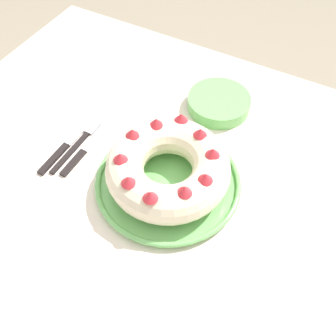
{
  "coord_description": "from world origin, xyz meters",
  "views": [
    {
      "loc": [
        0.27,
        -0.43,
        1.44
      ],
      "look_at": [
        0.03,
        0.02,
        0.78
      ],
      "focal_mm": 42.0,
      "sensor_mm": 36.0,
      "label": 1
    }
  ],
  "objects_px": {
    "bundt_cake": "(168,168)",
    "serving_knife": "(66,146)",
    "serving_dish": "(168,182)",
    "side_bowl": "(219,103)",
    "fork": "(81,141)",
    "cake_knife": "(83,152)"
  },
  "relations": [
    {
      "from": "serving_dish",
      "to": "bundt_cake",
      "type": "xyz_separation_m",
      "value": [
        -0.0,
        -0.0,
        0.05
      ]
    },
    {
      "from": "bundt_cake",
      "to": "serving_knife",
      "type": "bearing_deg",
      "value": -176.14
    },
    {
      "from": "cake_knife",
      "to": "side_bowl",
      "type": "height_order",
      "value": "side_bowl"
    },
    {
      "from": "serving_dish",
      "to": "fork",
      "type": "relative_size",
      "value": 1.64
    },
    {
      "from": "fork",
      "to": "side_bowl",
      "type": "bearing_deg",
      "value": 50.46
    },
    {
      "from": "serving_knife",
      "to": "cake_knife",
      "type": "distance_m",
      "value": 0.05
    },
    {
      "from": "serving_dish",
      "to": "bundt_cake",
      "type": "bearing_deg",
      "value": -99.71
    },
    {
      "from": "bundt_cake",
      "to": "fork",
      "type": "bearing_deg",
      "value": 177.1
    },
    {
      "from": "bundt_cake",
      "to": "cake_knife",
      "type": "relative_size",
      "value": 1.45
    },
    {
      "from": "fork",
      "to": "serving_knife",
      "type": "xyz_separation_m",
      "value": [
        -0.02,
        -0.03,
        -0.0
      ]
    },
    {
      "from": "bundt_cake",
      "to": "side_bowl",
      "type": "xyz_separation_m",
      "value": [
        -0.0,
        0.28,
        -0.05
      ]
    },
    {
      "from": "serving_knife",
      "to": "side_bowl",
      "type": "distance_m",
      "value": 0.4
    },
    {
      "from": "bundt_cake",
      "to": "side_bowl",
      "type": "relative_size",
      "value": 1.64
    },
    {
      "from": "bundt_cake",
      "to": "cake_knife",
      "type": "height_order",
      "value": "bundt_cake"
    },
    {
      "from": "serving_knife",
      "to": "cake_knife",
      "type": "xyz_separation_m",
      "value": [
        0.05,
        0.0,
        0.0
      ]
    },
    {
      "from": "bundt_cake",
      "to": "cake_knife",
      "type": "distance_m",
      "value": 0.23
    },
    {
      "from": "bundt_cake",
      "to": "side_bowl",
      "type": "bearing_deg",
      "value": 90.39
    },
    {
      "from": "serving_dish",
      "to": "side_bowl",
      "type": "xyz_separation_m",
      "value": [
        -0.0,
        0.28,
        0.01
      ]
    },
    {
      "from": "serving_knife",
      "to": "cake_knife",
      "type": "height_order",
      "value": "same"
    },
    {
      "from": "cake_knife",
      "to": "side_bowl",
      "type": "distance_m",
      "value": 0.37
    },
    {
      "from": "serving_knife",
      "to": "serving_dish",
      "type": "bearing_deg",
      "value": 6.27
    },
    {
      "from": "fork",
      "to": "side_bowl",
      "type": "relative_size",
      "value": 1.21
    }
  ]
}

